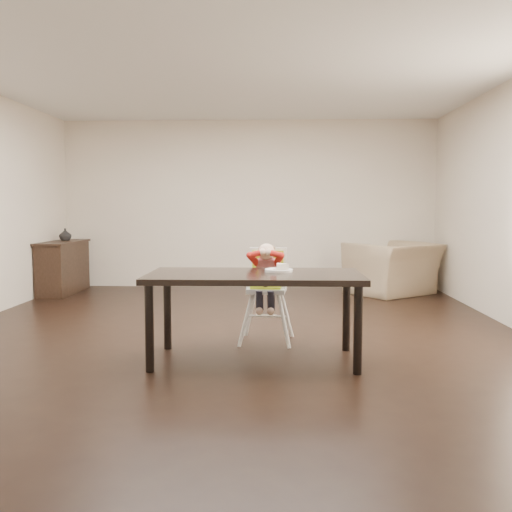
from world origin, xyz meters
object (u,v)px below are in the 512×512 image
at_px(high_chair, 267,272).
at_px(armchair, 393,260).
at_px(dining_table, 255,283).
at_px(sideboard, 63,267).

xyz_separation_m(high_chair, armchair, (1.83, 3.09, -0.16)).
bearing_deg(dining_table, armchair, 63.12).
xyz_separation_m(high_chair, sideboard, (-3.15, 2.99, -0.28)).
bearing_deg(sideboard, armchair, 1.15).
relative_size(high_chair, sideboard, 0.76).
height_order(high_chair, armchair, armchair).
xyz_separation_m(armchair, sideboard, (-4.98, -0.10, -0.12)).
height_order(dining_table, high_chair, high_chair).
bearing_deg(high_chair, dining_table, -92.52).
distance_m(high_chair, armchair, 3.60).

